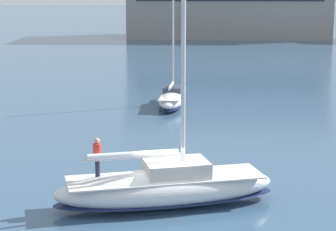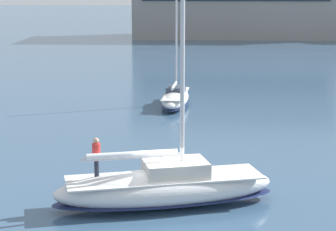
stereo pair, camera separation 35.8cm
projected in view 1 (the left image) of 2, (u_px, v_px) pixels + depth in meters
ground_plane at (166, 206)px, 27.49m from camera, size 400.00×400.00×0.00m
sailboat_main at (166, 186)px, 27.31m from camera, size 9.74×5.01×12.89m
sailboat_moored_near_marina at (172, 97)px, 48.74m from camera, size 2.36×6.92×9.38m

